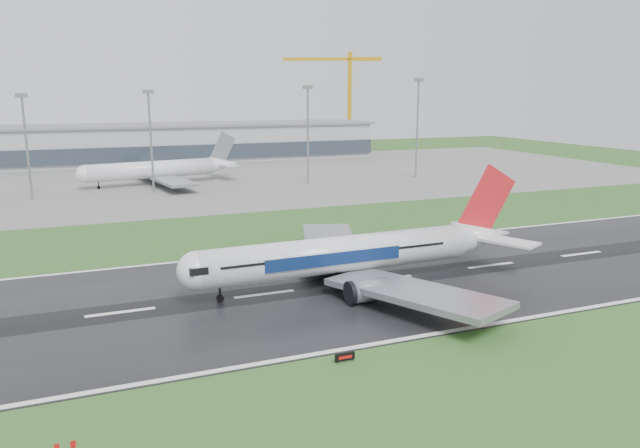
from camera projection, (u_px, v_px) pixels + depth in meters
name	position (u px, v px, depth m)	size (l,w,h in m)	color
ground	(120.00, 313.00, 79.54)	(520.00, 520.00, 0.00)	#29531E
runway	(120.00, 313.00, 79.53)	(400.00, 45.00, 0.10)	black
apron	(95.00, 184.00, 192.95)	(400.00, 130.00, 0.08)	slate
terminal	(90.00, 146.00, 245.79)	(240.00, 36.00, 15.00)	#93959E
main_airliner	(362.00, 230.00, 90.31)	(55.92, 53.25, 16.51)	silver
parked_airliner	(158.00, 160.00, 189.86)	(52.72, 49.09, 15.45)	silver
tower_crane	(350.00, 102.00, 300.77)	(49.22, 2.68, 48.24)	#D2930C
runway_sign	(345.00, 357.00, 64.95)	(2.30, 0.26, 1.04)	black
floodmast_2	(27.00, 150.00, 161.20)	(0.64, 0.64, 27.55)	gray
floodmast_3	(151.00, 144.00, 172.87)	(0.64, 0.64, 28.54)	gray
floodmast_4	(308.00, 137.00, 190.31)	(0.64, 0.64, 29.95)	gray
floodmast_5	(417.00, 130.00, 204.52)	(0.64, 0.64, 32.52)	gray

